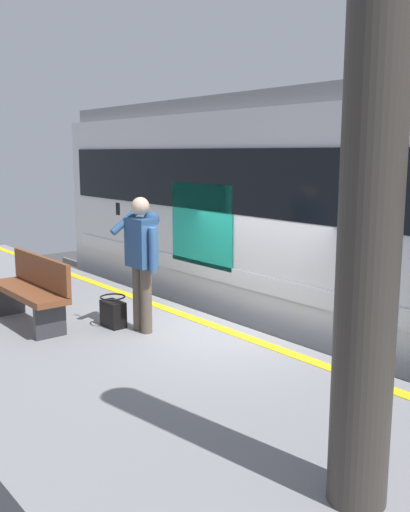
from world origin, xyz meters
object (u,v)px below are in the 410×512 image
Objects in this scene: train_carriage at (394,213)px; bench at (32,288)px; passenger at (142,253)px; handbag at (113,313)px; station_column at (371,200)px.

train_carriage is 7.86× the size of bench.
passenger is at bearing 64.23° from train_carriage.
passenger is at bearing -139.81° from bench.
handbag is 0.25× the size of bench.
passenger is (1.49, 3.09, -0.41)m from train_carriage.
station_column is at bearing 167.14° from passenger.
bench is at bearing 40.19° from passenger.
train_carriage is at bearing -115.77° from passenger.
bench is (1.14, 0.96, -0.50)m from passenger.
passenger reaches higher than bench.
handbag is (1.90, 3.29, -1.22)m from train_carriage.
handbag is 1.10m from bench.
train_carriage reaches higher than handbag.
passenger is 0.93m from handbag.
station_column is (-4.29, 0.69, 1.76)m from handbag.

